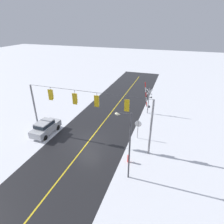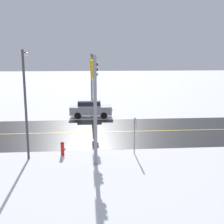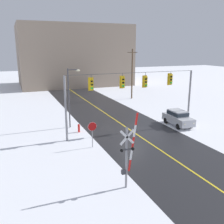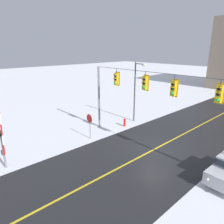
{
  "view_description": "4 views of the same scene",
  "coord_description": "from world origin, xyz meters",
  "px_view_note": "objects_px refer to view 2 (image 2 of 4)",
  "views": [
    {
      "loc": [
        -8.57,
        16.78,
        12.87
      ],
      "look_at": [
        -2.0,
        -2.61,
        2.93
      ],
      "focal_mm": 30.48,
      "sensor_mm": 36.0,
      "label": 1
    },
    {
      "loc": [
        -23.16,
        0.37,
        6.34
      ],
      "look_at": [
        -2.77,
        -1.28,
        2.21
      ],
      "focal_mm": 47.5,
      "sensor_mm": 36.0,
      "label": 2
    },
    {
      "loc": [
        -11.59,
        -22.97,
        8.67
      ],
      "look_at": [
        -2.74,
        -0.91,
        2.63
      ],
      "focal_mm": 41.01,
      "sensor_mm": 36.0,
      "label": 3
    },
    {
      "loc": [
        8.95,
        -12.84,
        7.97
      ],
      "look_at": [
        -3.16,
        -1.74,
        2.86
      ],
      "focal_mm": 33.38,
      "sensor_mm": 36.0,
      "label": 4
    }
  ],
  "objects_px": {
    "stop_sign": "(135,127)",
    "streetlamp_near": "(26,94)",
    "parked_car_silver": "(90,108)",
    "fire_hydrant": "(62,148)"
  },
  "relations": [
    {
      "from": "stop_sign",
      "to": "streetlamp_near",
      "type": "height_order",
      "value": "streetlamp_near"
    },
    {
      "from": "parked_car_silver",
      "to": "fire_hydrant",
      "type": "bearing_deg",
      "value": 170.53
    },
    {
      "from": "stop_sign",
      "to": "fire_hydrant",
      "type": "height_order",
      "value": "stop_sign"
    },
    {
      "from": "parked_car_silver",
      "to": "streetlamp_near",
      "type": "xyz_separation_m",
      "value": [
        -11.36,
        3.85,
        2.96
      ]
    },
    {
      "from": "stop_sign",
      "to": "parked_car_silver",
      "type": "distance_m",
      "value": 11.38
    },
    {
      "from": "stop_sign",
      "to": "fire_hydrant",
      "type": "distance_m",
      "value": 4.73
    },
    {
      "from": "streetlamp_near",
      "to": "fire_hydrant",
      "type": "xyz_separation_m",
      "value": [
        0.28,
        -2.0,
        -3.45
      ]
    },
    {
      "from": "stop_sign",
      "to": "parked_car_silver",
      "type": "relative_size",
      "value": 0.55
    },
    {
      "from": "fire_hydrant",
      "to": "streetlamp_near",
      "type": "bearing_deg",
      "value": 98.0
    },
    {
      "from": "streetlamp_near",
      "to": "fire_hydrant",
      "type": "height_order",
      "value": "streetlamp_near"
    }
  ]
}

